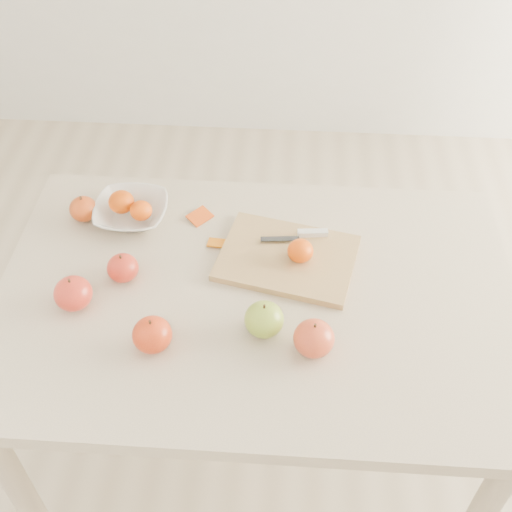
{
  "coord_description": "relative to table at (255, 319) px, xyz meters",
  "views": [
    {
      "loc": [
        0.07,
        -0.97,
        1.87
      ],
      "look_at": [
        0.0,
        0.05,
        0.82
      ],
      "focal_mm": 45.0,
      "sensor_mm": 36.0,
      "label": 1
    }
  ],
  "objects": [
    {
      "name": "ground",
      "position": [
        0.0,
        0.0,
        -0.65
      ],
      "size": [
        3.5,
        3.5,
        0.0
      ],
      "primitive_type": "plane",
      "color": "#C6B293",
      "rests_on": "ground"
    },
    {
      "name": "table",
      "position": [
        0.0,
        0.0,
        0.0
      ],
      "size": [
        1.2,
        0.8,
        0.75
      ],
      "color": "beige",
      "rests_on": "ground"
    },
    {
      "name": "cutting_board",
      "position": [
        0.07,
        0.11,
        0.11
      ],
      "size": [
        0.36,
        0.3,
        0.02
      ],
      "primitive_type": "cube",
      "rotation": [
        0.0,
        0.0,
        -0.22
      ],
      "color": "tan",
      "rests_on": "table"
    },
    {
      "name": "board_tangerine",
      "position": [
        0.1,
        0.1,
        0.14
      ],
      "size": [
        0.06,
        0.06,
        0.05
      ],
      "primitive_type": "ellipsoid",
      "color": "#E53D08",
      "rests_on": "cutting_board"
    },
    {
      "name": "fruit_bowl",
      "position": [
        -0.33,
        0.23,
        0.12
      ],
      "size": [
        0.19,
        0.19,
        0.05
      ],
      "primitive_type": "imported",
      "color": "silver",
      "rests_on": "table"
    },
    {
      "name": "bowl_tangerine_near",
      "position": [
        -0.36,
        0.24,
        0.15
      ],
      "size": [
        0.07,
        0.07,
        0.06
      ],
      "primitive_type": "ellipsoid",
      "color": "#D44607",
      "rests_on": "fruit_bowl"
    },
    {
      "name": "bowl_tangerine_far",
      "position": [
        -0.3,
        0.22,
        0.14
      ],
      "size": [
        0.06,
        0.06,
        0.05
      ],
      "primitive_type": "ellipsoid",
      "color": "#E24407",
      "rests_on": "fruit_bowl"
    },
    {
      "name": "orange_peel_a",
      "position": [
        -0.16,
        0.25,
        0.1
      ],
      "size": [
        0.07,
        0.07,
        0.01
      ],
      "primitive_type": "cube",
      "rotation": [
        0.21,
        0.0,
        0.86
      ],
      "color": "#C9440E",
      "rests_on": "table"
    },
    {
      "name": "orange_peel_b",
      "position": [
        -0.1,
        0.15,
        0.1
      ],
      "size": [
        0.05,
        0.04,
        0.01
      ],
      "primitive_type": "cube",
      "rotation": [
        -0.14,
        0.0,
        -0.09
      ],
      "color": "orange",
      "rests_on": "table"
    },
    {
      "name": "paring_knife",
      "position": [
        0.12,
        0.18,
        0.12
      ],
      "size": [
        0.17,
        0.05,
        0.01
      ],
      "color": "white",
      "rests_on": "cutting_board"
    },
    {
      "name": "apple_green",
      "position": [
        0.03,
        -0.11,
        0.14
      ],
      "size": [
        0.09,
        0.09,
        0.08
      ],
      "primitive_type": "ellipsoid",
      "color": "#588812",
      "rests_on": "table"
    },
    {
      "name": "apple_red_a",
      "position": [
        -0.45,
        0.23,
        0.13
      ],
      "size": [
        0.07,
        0.07,
        0.06
      ],
      "primitive_type": "ellipsoid",
      "color": "maroon",
      "rests_on": "table"
    },
    {
      "name": "apple_red_b",
      "position": [
        -0.31,
        0.03,
        0.13
      ],
      "size": [
        0.07,
        0.07,
        0.07
      ],
      "primitive_type": "ellipsoid",
      "color": "maroon",
      "rests_on": "table"
    },
    {
      "name": "apple_red_e",
      "position": [
        0.14,
        -0.15,
        0.14
      ],
      "size": [
        0.09,
        0.09,
        0.08
      ],
      "primitive_type": "ellipsoid",
      "color": "#A40816",
      "rests_on": "table"
    },
    {
      "name": "apple_red_c",
      "position": [
        -0.2,
        -0.17,
        0.14
      ],
      "size": [
        0.09,
        0.09,
        0.08
      ],
      "primitive_type": "ellipsoid",
      "color": "#931301",
      "rests_on": "table"
    },
    {
      "name": "apple_red_d",
      "position": [
        -0.4,
        -0.06,
        0.14
      ],
      "size": [
        0.09,
        0.09,
        0.08
      ],
      "primitive_type": "ellipsoid",
      "color": "maroon",
      "rests_on": "table"
    }
  ]
}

